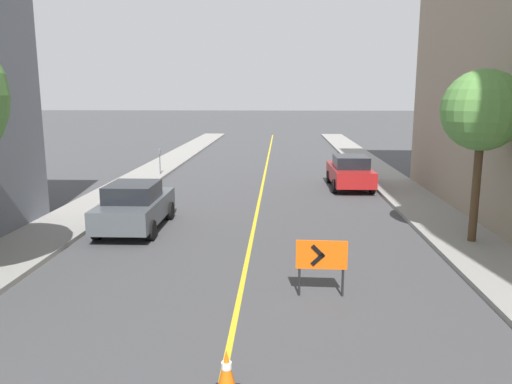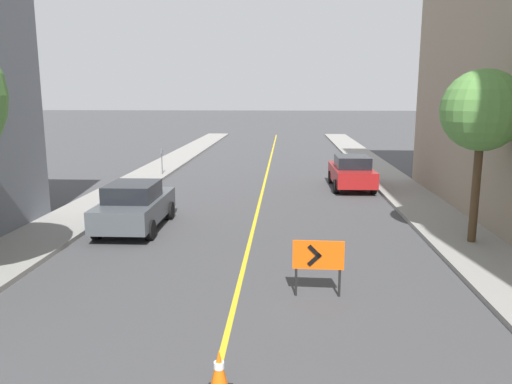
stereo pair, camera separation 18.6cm
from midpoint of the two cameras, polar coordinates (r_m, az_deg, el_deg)
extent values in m
cube|color=gold|center=(26.11, 1.23, 1.26)|extent=(0.12, 61.13, 0.01)
cube|color=gray|center=(27.14, -12.68, 1.51)|extent=(2.27, 61.13, 0.14)
cube|color=gray|center=(26.67, 15.40, 1.21)|extent=(2.27, 61.13, 0.14)
cone|color=orange|center=(8.00, -3.54, -19.64)|extent=(0.30, 0.30, 0.66)
cylinder|color=white|center=(7.96, -3.55, -19.15)|extent=(0.16, 0.16, 0.11)
cube|color=#EF560C|center=(11.20, 7.61, -7.15)|extent=(1.14, 0.10, 0.65)
cube|color=black|center=(11.13, 7.20, -6.77)|extent=(0.32, 0.03, 0.32)
cube|color=black|center=(11.19, 7.18, -7.66)|extent=(0.32, 0.03, 0.32)
cylinder|color=black|center=(11.40, 5.07, -10.21)|extent=(0.06, 0.06, 0.64)
cylinder|color=black|center=(11.47, 9.98, -10.21)|extent=(0.06, 0.06, 0.64)
cube|color=#474C51|center=(17.23, -13.32, -1.87)|extent=(1.85, 4.32, 0.72)
cube|color=black|center=(16.90, -13.62, 0.07)|extent=(1.55, 1.95, 0.55)
cylinder|color=black|center=(18.80, -14.61, -1.98)|extent=(0.23, 0.64, 0.64)
cylinder|color=black|center=(18.34, -9.52, -2.09)|extent=(0.23, 0.64, 0.64)
cylinder|color=black|center=(16.36, -17.47, -4.07)|extent=(0.23, 0.64, 0.64)
cylinder|color=black|center=(15.84, -11.66, -4.27)|extent=(0.23, 0.64, 0.64)
cube|color=maroon|center=(24.46, 11.06, 2.00)|extent=(1.88, 4.33, 0.72)
cube|color=black|center=(24.16, 11.18, 3.40)|extent=(1.57, 1.96, 0.55)
cylinder|color=black|center=(25.73, 8.76, 1.70)|extent=(0.23, 0.64, 0.64)
cylinder|color=black|center=(25.95, 12.52, 1.64)|extent=(0.23, 0.64, 0.64)
cylinder|color=black|center=(23.12, 9.35, 0.63)|extent=(0.23, 0.64, 0.64)
cylinder|color=black|center=(23.36, 13.53, 0.57)|extent=(0.23, 0.64, 0.64)
cylinder|color=#4C4C51|center=(28.01, -10.51, 3.18)|extent=(0.05, 0.05, 1.12)
cube|color=#565B60|center=(27.93, -10.56, 4.54)|extent=(0.12, 0.10, 0.22)
sphere|color=#565B60|center=(27.92, -10.56, 4.77)|extent=(0.11, 0.11, 0.11)
cylinder|color=#4C3823|center=(16.00, 24.09, -0.01)|extent=(0.24, 0.24, 3.00)
sphere|color=#568E42|center=(15.76, 24.78, 8.48)|extent=(2.33, 2.33, 2.33)
camera|label=1|loc=(0.09, -89.70, 0.06)|focal=35.00mm
camera|label=2|loc=(0.09, 90.30, -0.06)|focal=35.00mm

